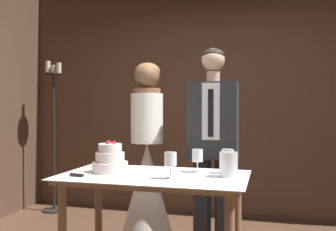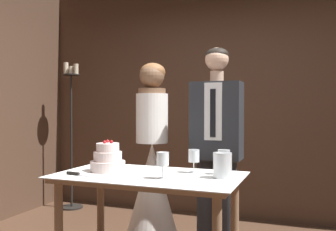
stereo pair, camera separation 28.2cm
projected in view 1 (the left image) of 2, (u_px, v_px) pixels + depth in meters
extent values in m
cube|color=#513828|center=(218.00, 92.00, 4.43)|extent=(5.00, 0.12, 2.91)
cylinder|color=#8E6B4C|center=(99.00, 221.00, 2.88)|extent=(0.06, 0.06, 0.78)
cube|color=#8E6B4C|center=(154.00, 178.00, 2.49)|extent=(1.18, 0.64, 0.03)
cube|color=white|center=(154.00, 175.00, 2.49)|extent=(1.24, 0.70, 0.01)
cylinder|color=beige|center=(110.00, 167.00, 2.59)|extent=(0.25, 0.25, 0.07)
cylinder|color=beige|center=(110.00, 157.00, 2.59)|extent=(0.20, 0.20, 0.07)
cylinder|color=beige|center=(110.00, 148.00, 2.59)|extent=(0.16, 0.16, 0.06)
sphere|color=red|center=(114.00, 142.00, 2.58)|extent=(0.02, 0.02, 0.02)
sphere|color=red|center=(109.00, 142.00, 2.63)|extent=(0.02, 0.02, 0.02)
sphere|color=red|center=(107.00, 143.00, 2.56)|extent=(0.02, 0.02, 0.02)
cube|color=silver|center=(102.00, 179.00, 2.34)|extent=(0.28, 0.06, 0.00)
cylinder|color=black|center=(77.00, 175.00, 2.42)|extent=(0.10, 0.03, 0.02)
cylinder|color=silver|center=(228.00, 173.00, 2.53)|extent=(0.08, 0.08, 0.00)
cylinder|color=silver|center=(228.00, 168.00, 2.53)|extent=(0.01, 0.01, 0.07)
cylinder|color=silver|center=(228.00, 156.00, 2.53)|extent=(0.08, 0.08, 0.09)
cylinder|color=maroon|center=(228.00, 160.00, 2.53)|extent=(0.07, 0.07, 0.04)
cylinder|color=silver|center=(197.00, 172.00, 2.58)|extent=(0.07, 0.07, 0.00)
cylinder|color=silver|center=(197.00, 167.00, 2.58)|extent=(0.01, 0.01, 0.07)
cylinder|color=silver|center=(197.00, 155.00, 2.58)|extent=(0.08, 0.08, 0.09)
cylinder|color=maroon|center=(197.00, 160.00, 2.58)|extent=(0.06, 0.06, 0.02)
cylinder|color=silver|center=(171.00, 178.00, 2.35)|extent=(0.07, 0.07, 0.00)
cylinder|color=silver|center=(171.00, 172.00, 2.34)|extent=(0.01, 0.01, 0.08)
cylinder|color=silver|center=(171.00, 159.00, 2.34)|extent=(0.08, 0.08, 0.09)
cylinder|color=maroon|center=(171.00, 163.00, 2.34)|extent=(0.06, 0.06, 0.04)
cylinder|color=silver|center=(229.00, 164.00, 2.41)|extent=(0.12, 0.12, 0.16)
cylinder|color=beige|center=(229.00, 171.00, 2.41)|extent=(0.05, 0.05, 0.07)
sphere|color=#F9CC4C|center=(229.00, 164.00, 2.41)|extent=(0.02, 0.02, 0.02)
cone|color=white|center=(147.00, 198.00, 3.27)|extent=(0.54, 0.54, 0.96)
cylinder|color=white|center=(147.00, 118.00, 3.25)|extent=(0.28, 0.28, 0.43)
cylinder|color=brown|center=(147.00, 91.00, 3.25)|extent=(0.24, 0.24, 0.05)
sphere|color=brown|center=(147.00, 76.00, 3.25)|extent=(0.22, 0.22, 0.22)
ellipsoid|color=brown|center=(147.00, 72.00, 3.26)|extent=(0.22, 0.22, 0.16)
cylinder|color=#282B30|center=(202.00, 208.00, 3.14)|extent=(0.15, 0.15, 0.84)
cylinder|color=#282B30|center=(224.00, 210.00, 3.09)|extent=(0.15, 0.15, 0.84)
cube|color=#282B30|center=(213.00, 120.00, 3.10)|extent=(0.41, 0.24, 0.63)
cube|color=white|center=(211.00, 111.00, 2.98)|extent=(0.14, 0.01, 0.46)
cube|color=black|center=(211.00, 113.00, 2.98)|extent=(0.04, 0.01, 0.38)
cylinder|color=#DBAD8E|center=(213.00, 77.00, 3.10)|extent=(0.11, 0.11, 0.09)
sphere|color=#DBAD8E|center=(213.00, 60.00, 3.09)|extent=(0.19, 0.19, 0.19)
ellipsoid|color=black|center=(213.00, 56.00, 3.10)|extent=(0.19, 0.19, 0.13)
cylinder|color=black|center=(54.00, 210.00, 4.60)|extent=(0.28, 0.28, 0.02)
cylinder|color=black|center=(54.00, 142.00, 4.58)|extent=(0.03, 0.03, 1.66)
cylinder|color=black|center=(53.00, 74.00, 4.56)|extent=(0.22, 0.22, 0.01)
cylinder|color=beige|center=(48.00, 67.00, 4.58)|extent=(0.06, 0.06, 0.15)
cylinder|color=beige|center=(53.00, 69.00, 4.56)|extent=(0.06, 0.06, 0.10)
cylinder|color=beige|center=(59.00, 68.00, 4.54)|extent=(0.06, 0.06, 0.13)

